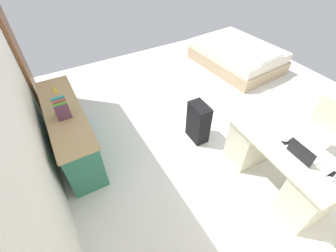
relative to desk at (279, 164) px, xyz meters
The scene contains 14 objects.
ground_plane 1.44m from the desk, ahead, with size 6.19×6.19×0.00m, color silver.
wall_back 3.09m from the desk, 61.38° to the left, with size 4.87×0.10×2.88m, color white.
door_wooden 4.15m from the desk, 37.02° to the left, with size 0.88×0.05×2.04m, color brown.
desk is the anchor object (origin of this frame).
office_chair 0.84m from the desk, 84.47° to the right, with size 0.52×0.52×0.94m.
credenza 2.90m from the desk, 48.41° to the left, with size 1.80×0.48×0.77m.
bed 3.22m from the desk, 33.04° to the right, with size 2.00×1.53×0.58m.
suitcase_black 1.27m from the desk, 18.62° to the left, with size 0.36×0.22×0.65m, color black.
laptop 0.44m from the desk, behind, with size 0.32×0.24×0.21m.
computer_mouse 0.37m from the desk, 27.37° to the right, with size 0.06×0.10×0.03m, color white.
cell_phone_near_laptop 0.63m from the desk, behind, with size 0.07×0.14×0.01m, color black.
cell_phone_by_mouse 0.36m from the desk, 41.50° to the right, with size 0.07×0.14×0.01m, color black.
book_row 2.87m from the desk, 50.19° to the left, with size 0.20×0.17×0.24m.
figurine_small 3.29m from the desk, 41.78° to the left, with size 0.08×0.08×0.11m, color gold.
Camera 1 is at (-2.28, 2.18, 2.78)m, focal length 25.04 mm.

